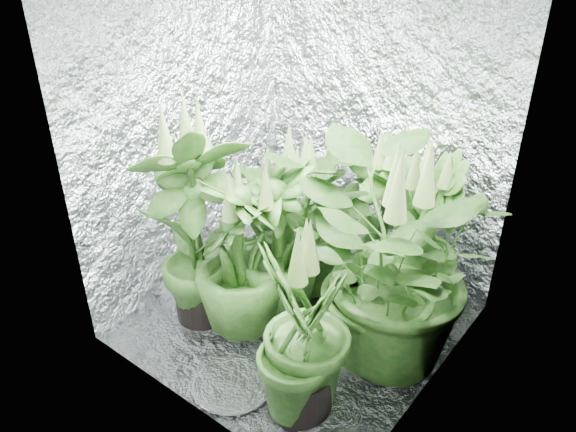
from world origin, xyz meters
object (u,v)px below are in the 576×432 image
at_px(plant_f, 195,226).
at_px(plant_g, 303,337).
at_px(plant_h, 277,243).
at_px(circulation_fan, 437,295).
at_px(plant_b, 383,218).
at_px(plant_d, 239,259).
at_px(plant_e, 389,271).
at_px(plant_a, 310,214).
at_px(plant_c, 420,239).

distance_m(plant_f, plant_g, 0.92).
xyz_separation_m(plant_h, circulation_fan, (0.76, 0.51, -0.31)).
bearing_deg(plant_f, plant_g, -13.70).
height_order(plant_f, plant_g, plant_f).
relative_size(plant_b, circulation_fan, 2.76).
height_order(plant_d, plant_g, plant_g).
height_order(plant_e, plant_g, plant_e).
bearing_deg(circulation_fan, plant_e, -97.21).
relative_size(plant_h, circulation_fan, 2.76).
bearing_deg(plant_a, plant_b, 42.32).
distance_m(plant_b, plant_e, 0.73).
bearing_deg(plant_g, plant_d, 155.83).
height_order(plant_c, plant_d, plant_c).
relative_size(plant_g, circulation_fan, 2.75).
bearing_deg(plant_g, plant_e, 76.29).
bearing_deg(plant_g, plant_h, 137.66).
bearing_deg(plant_a, plant_h, -89.42).
height_order(plant_b, circulation_fan, plant_b).
bearing_deg(plant_f, plant_e, 16.33).
relative_size(plant_c, plant_g, 1.03).
distance_m(plant_c, plant_d, 1.01).
bearing_deg(plant_c, plant_d, -132.14).
bearing_deg(plant_e, plant_h, 179.35).
bearing_deg(plant_a, plant_c, 17.87).
bearing_deg(plant_a, circulation_fan, 14.59).
bearing_deg(plant_d, plant_f, -164.23).
distance_m(plant_b, circulation_fan, 0.54).
xyz_separation_m(plant_e, plant_h, (-0.69, 0.01, -0.12)).
distance_m(plant_b, plant_c, 0.31).
distance_m(plant_f, circulation_fan, 1.42).
bearing_deg(plant_f, plant_d, 15.77).
distance_m(plant_c, plant_e, 0.54).
distance_m(plant_e, plant_f, 1.05).
bearing_deg(circulation_fan, plant_f, -142.91).
bearing_deg(plant_e, plant_d, -163.48).
bearing_deg(plant_b, plant_h, -117.67).
xyz_separation_m(plant_b, circulation_fan, (0.43, -0.10, -0.31)).
bearing_deg(circulation_fan, plant_h, -146.05).
distance_m(plant_c, plant_g, 1.03).
bearing_deg(plant_d, plant_h, 74.11).
distance_m(plant_b, plant_d, 0.93).
xyz_separation_m(plant_c, plant_f, (-0.92, -0.82, 0.13)).
distance_m(plant_d, plant_h, 0.24).
bearing_deg(plant_f, plant_b, 55.26).
height_order(plant_a, plant_b, plant_a).
distance_m(plant_b, plant_g, 1.16).
distance_m(plant_a, plant_d, 0.56).
height_order(plant_c, plant_h, plant_c).
xyz_separation_m(plant_d, plant_g, (0.63, -0.28, 0.00)).
bearing_deg(plant_g, plant_f, 166.30).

